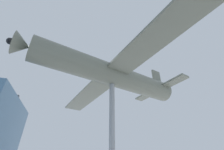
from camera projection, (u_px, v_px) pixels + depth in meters
The scene contains 2 objects.
support_pylon_central at pixel (112, 131), 10.62m from camera, with size 0.43×0.43×7.58m.
suspended_airplane at pixel (110, 74), 13.09m from camera, with size 20.17×14.68×3.41m.
Camera 1 is at (-10.72, 2.96, 1.51)m, focal length 24.00 mm.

